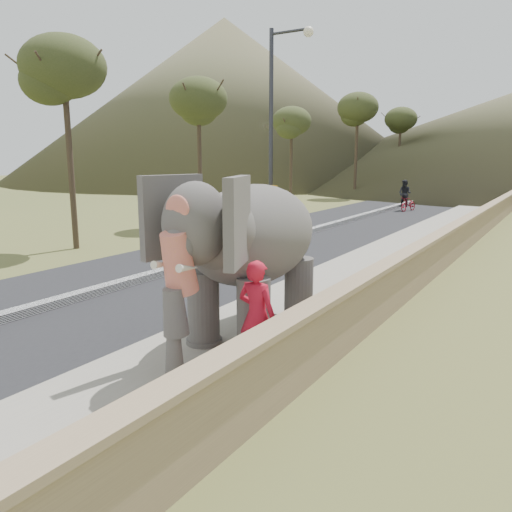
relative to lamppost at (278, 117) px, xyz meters
The scene contains 10 objects.
ground 13.81m from the lamppost, 68.72° to the right, with size 160.00×160.00×0.00m, color olive.
road 5.28m from the lamppost, 98.62° to the right, with size 7.00×120.00×0.03m, color black.
median 5.19m from the lamppost, 98.62° to the right, with size 0.35×120.00×0.22m, color black.
walkway 7.01m from the lamppost, 23.51° to the right, with size 3.00×120.00×0.15m, color #9E9687.
parapet 7.94m from the lamppost, 17.84° to the right, with size 0.30×120.00×1.10m, color tan.
lamppost is the anchor object (origin of this frame).
signboard 3.36m from the lamppost, 77.91° to the right, with size 0.60×0.08×2.40m.
hill_left 54.70m from the lamppost, 127.79° to the left, with size 60.00×60.00×22.00m, color brown.
elephant_and_man 10.72m from the lamppost, 62.55° to the right, with size 2.41×4.21×2.97m.
motorcyclist 15.54m from the lamppost, 87.03° to the left, with size 1.22×1.75×1.97m.
Camera 1 is at (4.89, -4.65, 3.48)m, focal length 35.00 mm.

